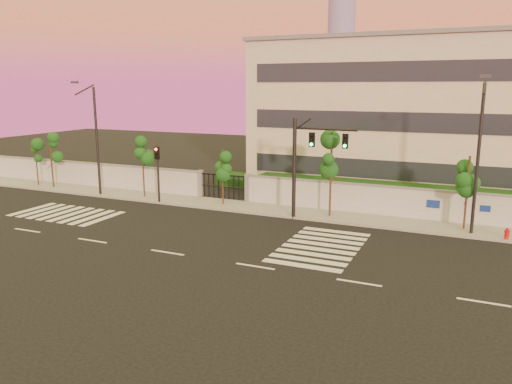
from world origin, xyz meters
TOP-DOWN VIEW (x-y plane):
  - ground at (0.00, 0.00)m, footprint 120.00×120.00m
  - sidewalk at (0.00, 10.50)m, footprint 60.00×3.00m
  - perimeter_wall at (0.10, 12.00)m, footprint 60.00×0.36m
  - hedge_row at (1.17, 14.74)m, footprint 41.00×4.25m
  - institutional_building at (9.00, 21.99)m, footprint 24.40×12.40m
  - road_markings at (-1.58, 3.76)m, footprint 57.00×7.62m
  - street_tree_a at (-20.07, 10.22)m, footprint 1.33×1.06m
  - street_tree_b at (-18.36, 10.25)m, footprint 1.59×1.26m
  - street_tree_c at (-8.90, 10.15)m, footprint 1.31×1.04m
  - street_tree_d at (-2.21, 10.44)m, footprint 1.39×1.11m
  - street_tree_e at (5.76, 10.32)m, footprint 1.63×1.30m
  - street_tree_f at (13.93, 10.61)m, footprint 1.60×1.28m
  - traffic_signal_main at (4.47, 9.11)m, footprint 4.13×0.49m
  - traffic_signal_secondary at (-6.85, 9.10)m, footprint 0.34×0.33m
  - streetlight_west at (-12.61, 9.23)m, footprint 0.53×2.13m
  - streetlight_east at (14.33, 9.56)m, footprint 0.54×2.18m
  - fire_hydrant at (16.15, 9.28)m, footprint 0.32×0.30m

SIDE VIEW (x-z plane):
  - ground at x=0.00m, z-range 0.00..0.00m
  - road_markings at x=-1.58m, z-range 0.00..0.02m
  - sidewalk at x=0.00m, z-range 0.00..0.15m
  - fire_hydrant at x=16.15m, z-range 0.00..0.80m
  - hedge_row at x=1.17m, z-range -0.08..1.72m
  - perimeter_wall at x=0.10m, z-range -0.03..2.17m
  - traffic_signal_secondary at x=-6.85m, z-range 0.58..4.93m
  - street_tree_a at x=-20.07m, z-range 0.92..4.81m
  - street_tree_d at x=-2.21m, z-range 0.97..5.08m
  - street_tree_f at x=13.93m, z-range 1.07..5.58m
  - street_tree_b at x=-18.36m, z-range 1.11..5.81m
  - street_tree_c at x=-8.90m, z-range 1.11..5.85m
  - traffic_signal_main at x=4.47m, z-range 0.86..7.40m
  - street_tree_e at x=5.76m, z-range 1.33..6.97m
  - streetlight_west at x=-12.61m, z-range 0.36..9.20m
  - streetlight_east at x=14.33m, z-range 0.37..9.42m
  - institutional_building at x=9.00m, z-range 0.03..12.28m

